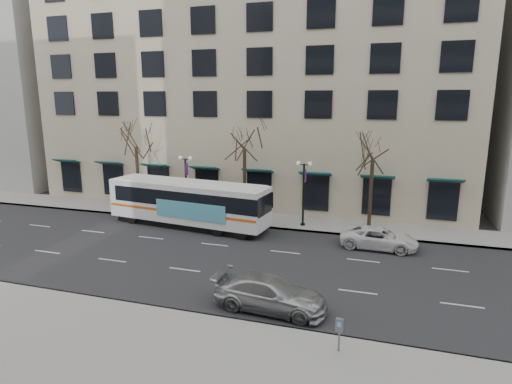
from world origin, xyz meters
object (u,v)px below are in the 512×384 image
at_px(lamp_post_left, 186,183).
at_px(white_pickup, 379,238).
at_px(tree_far_right, 373,147).
at_px(tree_far_mid, 244,137).
at_px(lamp_post_right, 304,190).
at_px(city_bus, 189,202).
at_px(tree_far_left, 135,136).
at_px(pay_station, 340,328).
at_px(silver_car, 270,294).

distance_m(lamp_post_left, white_pickup, 16.31).
bearing_deg(tree_far_right, tree_far_mid, 180.00).
relative_size(lamp_post_right, city_bus, 0.39).
distance_m(tree_far_mid, lamp_post_right, 6.41).
bearing_deg(tree_far_left, tree_far_mid, 0.00).
height_order(tree_far_left, lamp_post_right, tree_far_left).
bearing_deg(pay_station, lamp_post_right, 115.21).
bearing_deg(white_pickup, city_bus, 89.03).
height_order(tree_far_right, city_bus, tree_far_right).
distance_m(city_bus, silver_car, 14.87).
relative_size(tree_far_left, silver_car, 1.52).
bearing_deg(lamp_post_left, tree_far_left, 173.17).
distance_m(lamp_post_left, lamp_post_right, 10.00).
height_order(white_pickup, pay_station, pay_station).
height_order(lamp_post_right, silver_car, lamp_post_right).
xyz_separation_m(tree_far_left, silver_car, (16.11, -14.23, -5.90)).
height_order(lamp_post_left, silver_car, lamp_post_left).
height_order(lamp_post_left, lamp_post_right, same).
xyz_separation_m(tree_far_mid, tree_far_right, (10.00, -0.00, -0.48)).
height_order(tree_far_mid, lamp_post_right, tree_far_mid).
xyz_separation_m(tree_far_right, lamp_post_left, (-14.99, -0.60, -3.48)).
height_order(silver_car, pay_station, silver_car).
distance_m(tree_far_mid, tree_far_right, 10.01).
distance_m(tree_far_right, pay_station, 17.81).
xyz_separation_m(tree_far_left, tree_far_right, (20.00, 0.00, -0.28)).
height_order(lamp_post_left, white_pickup, lamp_post_left).
bearing_deg(tree_far_mid, lamp_post_left, -173.15).
xyz_separation_m(lamp_post_left, city_bus, (1.40, -2.42, -0.99)).
height_order(silver_car, white_pickup, silver_car).
relative_size(tree_far_mid, pay_station, 6.24).
bearing_deg(lamp_post_right, tree_far_mid, 173.17).
relative_size(tree_far_right, silver_car, 1.47).
relative_size(tree_far_mid, silver_car, 1.56).
bearing_deg(silver_car, tree_far_left, 52.45).
bearing_deg(tree_far_left, lamp_post_right, -2.29).
relative_size(tree_far_right, lamp_post_right, 1.55).
distance_m(tree_far_left, tree_far_mid, 10.00).
relative_size(lamp_post_left, silver_car, 0.95).
distance_m(white_pickup, pay_station, 13.22).
height_order(tree_far_right, pay_station, tree_far_right).
bearing_deg(silver_car, tree_far_mid, 27.15).
bearing_deg(silver_car, lamp_post_right, 8.54).
bearing_deg(lamp_post_left, tree_far_right, 2.29).
distance_m(city_bus, white_pickup, 14.50).
height_order(lamp_post_right, pay_station, lamp_post_right).
bearing_deg(lamp_post_left, city_bus, -59.85).
bearing_deg(lamp_post_right, pay_station, -74.11).
xyz_separation_m(tree_far_mid, pay_station, (9.68, -17.00, -5.76)).
bearing_deg(lamp_post_left, pay_station, -48.19).
bearing_deg(silver_car, lamp_post_left, 43.07).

